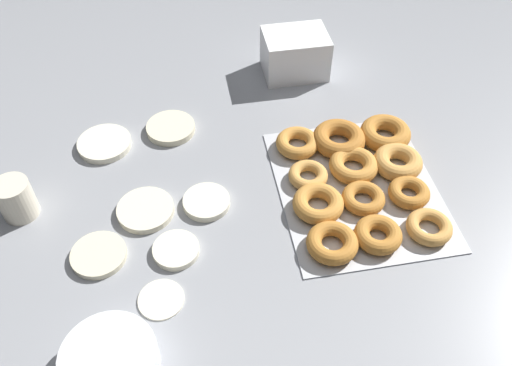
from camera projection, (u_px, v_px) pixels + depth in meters
The scene contains 12 objects.
ground_plane at pixel (215, 196), 1.09m from camera, with size 3.00×3.00×0.00m, color gray.
pancake_0 at pixel (146, 210), 1.06m from camera, with size 0.11×0.11×0.01m, color beige.
pancake_1 at pixel (171, 128), 1.22m from camera, with size 0.11×0.11×0.02m, color beige.
pancake_2 at pixel (161, 299), 0.93m from camera, with size 0.08×0.08×0.01m, color silver.
pancake_3 at pixel (207, 202), 1.07m from camera, with size 0.09×0.09×0.01m, color silver.
pancake_4 at pixel (99, 255), 0.99m from camera, with size 0.10×0.10×0.01m, color beige.
pancake_5 at pixel (105, 144), 1.19m from camera, with size 0.12×0.12×0.01m, color silver.
pancake_6 at pixel (176, 250), 0.99m from camera, with size 0.09×0.09×0.01m, color silver.
donut_tray at pixel (358, 177), 1.10m from camera, with size 0.38×0.32×0.04m.
batter_bowl at pixel (110, 361), 0.83m from camera, with size 0.15×0.15×0.05m.
container_stack at pixel (295, 54), 1.34m from camera, with size 0.12×0.15×0.11m.
paper_cup at pixel (16, 199), 1.03m from camera, with size 0.07×0.07×0.08m.
Camera 1 is at (-0.73, 0.05, 0.82)m, focal length 38.00 mm.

